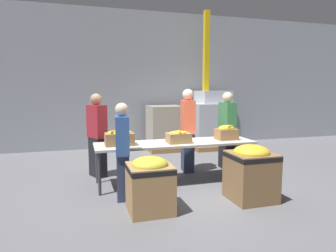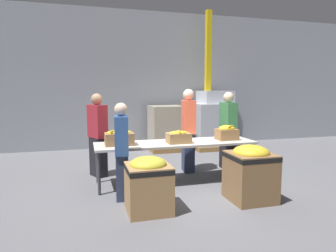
# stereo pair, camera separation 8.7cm
# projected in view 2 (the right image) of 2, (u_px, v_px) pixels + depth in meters

# --- Properties ---
(ground_plane) EXTENTS (30.00, 30.00, 0.00)m
(ground_plane) POSITION_uv_depth(u_px,v_px,m) (176.00, 182.00, 5.62)
(ground_plane) COLOR slate
(wall_back) EXTENTS (16.00, 0.08, 4.00)m
(wall_back) POSITION_uv_depth(u_px,v_px,m) (140.00, 80.00, 8.90)
(wall_back) COLOR #9399A3
(wall_back) RESTS_ON ground_plane
(sorting_table) EXTENTS (2.96, 0.80, 0.75)m
(sorting_table) POSITION_uv_depth(u_px,v_px,m) (176.00, 145.00, 5.53)
(sorting_table) COLOR beige
(sorting_table) RESTS_ON ground_plane
(banana_box_0) EXTENTS (0.49, 0.31, 0.28)m
(banana_box_0) POSITION_uv_depth(u_px,v_px,m) (119.00, 137.00, 5.22)
(banana_box_0) COLOR olive
(banana_box_0) RESTS_ON sorting_table
(banana_box_1) EXTENTS (0.42, 0.31, 0.24)m
(banana_box_1) POSITION_uv_depth(u_px,v_px,m) (179.00, 137.00, 5.43)
(banana_box_1) COLOR #A37A4C
(banana_box_1) RESTS_ON sorting_table
(banana_box_2) EXTENTS (0.39, 0.30, 0.29)m
(banana_box_2) POSITION_uv_depth(u_px,v_px,m) (227.00, 132.00, 5.78)
(banana_box_2) COLOR olive
(banana_box_2) RESTS_ON sorting_table
(volunteer_0) EXTENTS (0.25, 0.43, 1.52)m
(volunteer_0) POSITION_uv_depth(u_px,v_px,m) (122.00, 152.00, 4.67)
(volunteer_0) COLOR #2D3856
(volunteer_0) RESTS_ON ground_plane
(volunteer_1) EXTENTS (0.39, 0.49, 1.64)m
(volunteer_1) POSITION_uv_depth(u_px,v_px,m) (98.00, 136.00, 5.91)
(volunteer_1) COLOR black
(volunteer_1) RESTS_ON ground_plane
(volunteer_2) EXTENTS (0.30, 0.49, 1.73)m
(volunteer_2) POSITION_uv_depth(u_px,v_px,m) (188.00, 131.00, 6.25)
(volunteer_2) COLOR #2D3856
(volunteer_2) RESTS_ON ground_plane
(volunteer_3) EXTENTS (0.23, 0.45, 1.67)m
(volunteer_3) POSITION_uv_depth(u_px,v_px,m) (228.00, 131.00, 6.45)
(volunteer_3) COLOR black
(volunteer_3) RESTS_ON ground_plane
(donation_bin_0) EXTENTS (0.61, 0.61, 0.79)m
(donation_bin_0) POSITION_uv_depth(u_px,v_px,m) (148.00, 183.00, 4.21)
(donation_bin_0) COLOR #A37A4C
(donation_bin_0) RESTS_ON ground_plane
(donation_bin_1) EXTENTS (0.66, 0.66, 0.87)m
(donation_bin_1) POSITION_uv_depth(u_px,v_px,m) (250.00, 171.00, 4.64)
(donation_bin_1) COLOR olive
(donation_bin_1) RESTS_ON ground_plane
(support_pillar) EXTENTS (0.15, 0.15, 4.00)m
(support_pillar) POSITION_uv_depth(u_px,v_px,m) (208.00, 80.00, 8.89)
(support_pillar) COLOR yellow
(support_pillar) RESTS_ON ground_plane
(pallet_stack_0) EXTENTS (0.95, 0.95, 1.68)m
(pallet_stack_0) POSITION_uv_depth(u_px,v_px,m) (214.00, 119.00, 8.96)
(pallet_stack_0) COLOR olive
(pallet_stack_0) RESTS_ON ground_plane
(pallet_stack_1) EXTENTS (0.99, 0.99, 1.26)m
(pallet_stack_1) POSITION_uv_depth(u_px,v_px,m) (166.00, 128.00, 8.49)
(pallet_stack_1) COLOR olive
(pallet_stack_1) RESTS_ON ground_plane
(pallet_stack_2) EXTENTS (1.13, 1.13, 1.31)m
(pallet_stack_2) POSITION_uv_depth(u_px,v_px,m) (211.00, 126.00, 8.77)
(pallet_stack_2) COLOR olive
(pallet_stack_2) RESTS_ON ground_plane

